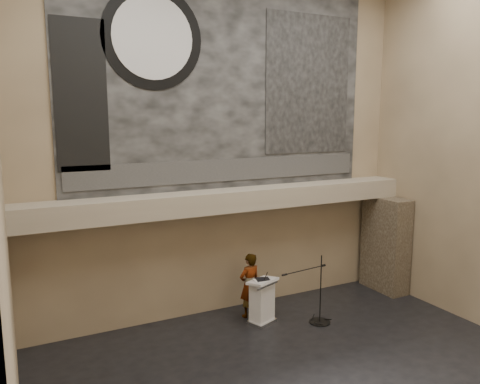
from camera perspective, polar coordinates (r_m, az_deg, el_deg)
floor at (r=9.61m, az=9.31°, el=-22.14°), size 10.00×10.00×0.00m
wall_back at (r=11.68m, az=-1.77°, el=5.66°), size 10.00×0.02×8.50m
wall_left at (r=6.61m, az=-27.25°, el=1.83°), size 0.02×8.00×8.50m
soffit at (r=11.48m, az=-0.90°, el=-0.94°), size 10.00×0.80×0.50m
sprinkler_left at (r=10.90m, az=-8.38°, el=-3.10°), size 0.04×0.04×0.06m
sprinkler_right at (r=12.42m, az=7.12°, el=-1.54°), size 0.04×0.04×0.06m
banner at (r=11.65m, az=-1.75°, el=12.78°), size 8.00×0.05×5.00m
banner_text_strip at (r=11.67m, az=-1.61°, el=2.70°), size 7.76×0.02×0.55m
banner_clock_rim at (r=11.08m, az=-10.58°, el=18.02°), size 2.30×0.02×2.30m
banner_clock_face at (r=11.07m, az=-10.55°, el=18.03°), size 1.84×0.02×1.84m
banner_building_print at (r=12.82m, az=8.34°, el=12.82°), size 2.60×0.02×3.60m
banner_brick_print at (r=10.62m, az=-18.84°, el=11.02°), size 1.10×0.02×3.20m
stone_pier at (r=14.12m, az=17.30°, el=-6.08°), size 0.60×1.40×2.70m
lectern at (r=11.62m, az=2.70°, el=-13.16°), size 0.82×0.70×1.13m
binder at (r=11.39m, az=2.80°, el=-10.60°), size 0.37×0.33×0.04m
papers at (r=11.36m, az=2.30°, el=-10.72°), size 0.23×0.30×0.00m
speaker_person at (r=11.88m, az=1.18°, el=-11.28°), size 0.65×0.48×1.63m
mic_stand at (r=11.88m, az=9.57°, el=-14.37°), size 1.44×0.52×1.70m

